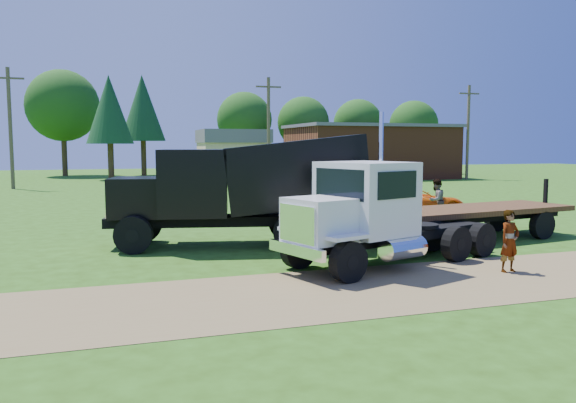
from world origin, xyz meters
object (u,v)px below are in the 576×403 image
object	(u,v)px
spectator_a	(510,241)
white_semi_tractor	(368,214)
black_dump_truck	(248,185)
flatbed_trailer	(468,215)
orange_pickup	(406,203)

from	to	relation	value
spectator_a	white_semi_tractor	bearing A→B (deg)	144.17
black_dump_truck	spectator_a	size ratio (longest dim) A/B	5.28
white_semi_tractor	black_dump_truck	size ratio (longest dim) A/B	0.83
white_semi_tractor	black_dump_truck	xyz separation A→B (m)	(-2.24, 4.21, 0.56)
flatbed_trailer	spectator_a	xyz separation A→B (m)	(-2.03, -4.59, -0.06)
black_dump_truck	flatbed_trailer	size ratio (longest dim) A/B	1.05
white_semi_tractor	flatbed_trailer	world-z (taller)	white_semi_tractor
white_semi_tractor	flatbed_trailer	xyz separation A→B (m)	(5.23, 2.91, -0.57)
white_semi_tractor	orange_pickup	bearing A→B (deg)	36.02
white_semi_tractor	spectator_a	size ratio (longest dim) A/B	4.37
flatbed_trailer	spectator_a	world-z (taller)	flatbed_trailer
white_semi_tractor	orange_pickup	xyz separation A→B (m)	(5.83, 8.14, -0.67)
orange_pickup	spectator_a	size ratio (longest dim) A/B	3.39
black_dump_truck	spectator_a	world-z (taller)	black_dump_truck
flatbed_trailer	spectator_a	distance (m)	5.02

